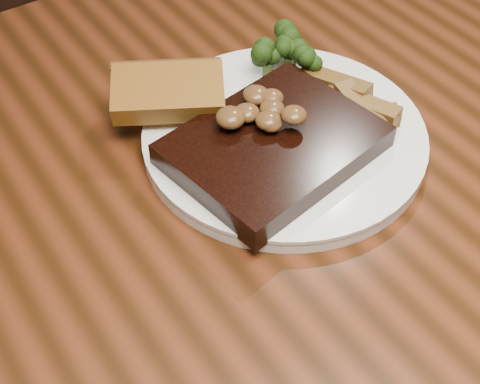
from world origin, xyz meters
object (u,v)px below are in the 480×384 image
(garlic_bread, at_px, (170,108))
(potato_wedges, at_px, (343,94))
(dining_table, at_px, (259,280))
(steak, at_px, (274,147))
(plate, at_px, (284,138))

(garlic_bread, xyz_separation_m, potato_wedges, (0.16, -0.08, 0.00))
(dining_table, distance_m, steak, 0.14)
(dining_table, xyz_separation_m, steak, (0.05, 0.05, 0.12))
(potato_wedges, bearing_deg, garlic_bread, 152.96)
(steak, xyz_separation_m, potato_wedges, (0.10, 0.02, -0.00))
(plate, height_order, garlic_bread, garlic_bread)
(garlic_bread, distance_m, potato_wedges, 0.17)
(dining_table, distance_m, garlic_bread, 0.19)
(plate, bearing_deg, potato_wedges, 2.66)
(garlic_bread, bearing_deg, plate, -15.98)
(steak, relative_size, potato_wedges, 1.81)
(steak, bearing_deg, dining_table, -144.21)
(steak, distance_m, potato_wedges, 0.11)
(plate, xyz_separation_m, potato_wedges, (0.08, 0.00, 0.02))
(steak, bearing_deg, plate, 26.83)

